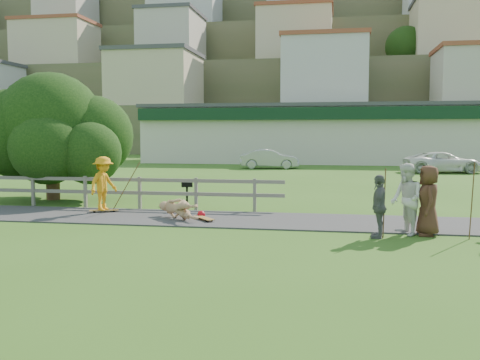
{
  "coord_description": "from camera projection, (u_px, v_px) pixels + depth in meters",
  "views": [
    {
      "loc": [
        4.59,
        -14.06,
        2.59
      ],
      "look_at": [
        1.74,
        2.0,
        1.16
      ],
      "focal_mm": 40.0,
      "sensor_mm": 36.0,
      "label": 1
    }
  ],
  "objects": [
    {
      "name": "spectator_a",
      "position": [
        406.0,
        199.0,
        13.54
      ],
      "size": [
        0.94,
        1.07,
        1.84
      ],
      "primitive_type": "imported",
      "rotation": [
        0.0,
        0.0,
        5.03
      ],
      "color": "silver",
      "rests_on": "ground"
    },
    {
      "name": "bbq",
      "position": [
        187.0,
        193.0,
        19.6
      ],
      "size": [
        0.47,
        0.41,
        0.83
      ],
      "primitive_type": null,
      "rotation": [
        0.0,
        0.0,
        0.37
      ],
      "color": "black",
      "rests_on": "ground"
    },
    {
      "name": "skater_fallen",
      "position": [
        179.0,
        209.0,
        15.97
      ],
      "size": [
        1.54,
        1.63,
        0.66
      ],
      "primitive_type": "imported",
      "rotation": [
        0.0,
        0.0,
        0.83
      ],
      "color": "tan",
      "rests_on": "ground"
    },
    {
      "name": "helmet",
      "position": [
        201.0,
        215.0,
        16.22
      ],
      "size": [
        0.25,
        0.25,
        0.25
      ],
      "primitive_type": "sphere",
      "color": "red",
      "rests_on": "ground"
    },
    {
      "name": "spectator_c",
      "position": [
        428.0,
        201.0,
        13.49
      ],
      "size": [
        0.57,
        0.88,
        1.79
      ],
      "primitive_type": "imported",
      "rotation": [
        0.0,
        0.0,
        4.72
      ],
      "color": "#4F2E1F",
      "rests_on": "ground"
    },
    {
      "name": "fence",
      "position": [
        69.0,
        187.0,
        18.79
      ],
      "size": [
        15.05,
        0.1,
        1.1
      ],
      "color": "#68655C",
      "rests_on": "ground"
    },
    {
      "name": "pole_rider",
      "position": [
        126.0,
        183.0,
        17.56
      ],
      "size": [
        0.03,
        0.03,
        1.92
      ],
      "primitive_type": "cylinder",
      "color": "brown",
      "rests_on": "ground"
    },
    {
      "name": "ground",
      "position": [
        166.0,
        227.0,
        14.81
      ],
      "size": [
        260.0,
        260.0,
        0.0
      ],
      "primitive_type": "plane",
      "color": "#35621C",
      "rests_on": "ground"
    },
    {
      "name": "hillside",
      "position": [
        312.0,
        72.0,
        103.11
      ],
      "size": [
        220.0,
        67.0,
        47.5
      ],
      "color": "#556038",
      "rests_on": "ground"
    },
    {
      "name": "pole_spec_left",
      "position": [
        384.0,
        204.0,
        13.14
      ],
      "size": [
        0.03,
        0.03,
        1.73
      ],
      "primitive_type": "cylinder",
      "color": "brown",
      "rests_on": "ground"
    },
    {
      "name": "pole_spec_right",
      "position": [
        472.0,
        201.0,
        13.0
      ],
      "size": [
        0.03,
        0.03,
        1.9
      ],
      "primitive_type": "cylinder",
      "color": "brown",
      "rests_on": "ground"
    },
    {
      "name": "longboard_fallen",
      "position": [
        204.0,
        220.0,
        15.75
      ],
      "size": [
        0.8,
        0.9,
        0.11
      ],
      "primitive_type": null,
      "rotation": [
        0.0,
        0.0,
        -0.88
      ],
      "color": "olive",
      "rests_on": "ground"
    },
    {
      "name": "car_white",
      "position": [
        443.0,
        162.0,
        35.12
      ],
      "size": [
        5.22,
        2.91,
        1.38
      ],
      "primitive_type": "imported",
      "rotation": [
        0.0,
        0.0,
        1.7
      ],
      "color": "white",
      "rests_on": "ground"
    },
    {
      "name": "tree",
      "position": [
        52.0,
        148.0,
        20.77
      ],
      "size": [
        6.52,
        6.52,
        4.08
      ],
      "primitive_type": null,
      "color": "black",
      "rests_on": "ground"
    },
    {
      "name": "path",
      "position": [
        181.0,
        218.0,
        16.28
      ],
      "size": [
        34.0,
        3.0,
        0.04
      ],
      "primitive_type": "cube",
      "color": "#39393B",
      "rests_on": "ground"
    },
    {
      "name": "skater_rider",
      "position": [
        103.0,
        187.0,
        17.28
      ],
      "size": [
        0.97,
        1.27,
        1.74
      ],
      "primitive_type": "imported",
      "rotation": [
        0.0,
        0.0,
        1.25
      ],
      "color": "orange",
      "rests_on": "ground"
    },
    {
      "name": "longboard_rider",
      "position": [
        104.0,
        212.0,
        17.35
      ],
      "size": [
        0.93,
        0.56,
        0.1
      ],
      "primitive_type": null,
      "rotation": [
        0.0,
        0.0,
        0.39
      ],
      "color": "olive",
      "rests_on": "ground"
    },
    {
      "name": "strip_mall",
      "position": [
        328.0,
        133.0,
        48.16
      ],
      "size": [
        32.5,
        10.75,
        5.1
      ],
      "color": "beige",
      "rests_on": "ground"
    },
    {
      "name": "spectator_b",
      "position": [
        379.0,
        206.0,
        13.2
      ],
      "size": [
        0.51,
        0.97,
        1.58
      ],
      "primitive_type": "imported",
      "rotation": [
        0.0,
        0.0,
        4.57
      ],
      "color": "slate",
      "rests_on": "ground"
    },
    {
      "name": "car_silver",
      "position": [
        269.0,
        159.0,
        39.4
      ],
      "size": [
        4.46,
        2.06,
        1.42
      ],
      "primitive_type": "imported",
      "rotation": [
        0.0,
        0.0,
        1.7
      ],
      "color": "#A0A1A7",
      "rests_on": "ground"
    }
  ]
}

